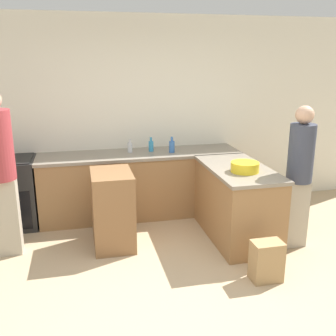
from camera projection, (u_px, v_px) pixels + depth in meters
ground_plane at (179, 304)px, 3.54m from camera, size 14.00×14.00×0.00m
wall_back at (135, 115)px, 5.51m from camera, size 8.00×0.06×2.70m
counter_back at (141, 184)px, 5.44m from camera, size 2.73×0.67×0.89m
counter_peninsula at (237, 202)px, 4.74m from camera, size 0.69×1.34×0.89m
range_oven at (9, 193)px, 5.06m from camera, size 0.69×0.64×0.90m
island_table at (113, 209)px, 4.53m from camera, size 0.46×0.64×0.89m
mixing_bowl at (245, 167)px, 4.43m from camera, size 0.32×0.32×0.11m
vinegar_bottle_clear at (130, 147)px, 5.33m from camera, size 0.07×0.07×0.18m
dish_soap_bottle at (151, 146)px, 5.38m from camera, size 0.07×0.07×0.19m
water_bottle_blue at (172, 146)px, 5.32m from camera, size 0.08×0.08×0.21m
person_by_range at (0, 168)px, 4.18m from camera, size 0.33×0.33×1.82m
person_at_peninsula at (299, 171)px, 4.40m from camera, size 0.28×0.28×1.64m
paper_bag at (267, 261)px, 3.86m from camera, size 0.30×0.20×0.41m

